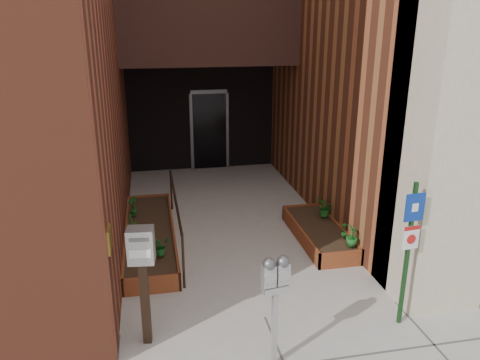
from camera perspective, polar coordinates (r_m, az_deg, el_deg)
ground at (r=6.88m, az=3.06°, el=-16.39°), size 80.00×80.00×0.00m
planter_left at (r=8.99m, az=-10.91°, el=-6.75°), size 0.90×3.60×0.30m
planter_right at (r=9.07m, az=9.57°, el=-6.45°), size 0.80×2.20×0.30m
handrail at (r=8.71m, az=-7.86°, el=-3.03°), size 0.04×3.34×0.90m
parking_meter at (r=5.48m, az=4.36°, el=-12.38°), size 0.34×0.18×1.46m
sign_post at (r=6.50m, az=19.99°, el=-6.91°), size 0.28×0.08×2.06m
payment_dropbox at (r=5.94m, az=-11.85°, el=-9.75°), size 0.35×0.28×1.61m
shrub_left_a at (r=7.87m, az=-9.68°, el=-7.92°), size 0.39×0.39×0.32m
shrub_left_b at (r=8.06m, az=-11.28°, el=-7.34°), size 0.25×0.25×0.32m
shrub_left_c at (r=8.68m, az=-13.03°, el=-5.18°), size 0.32×0.32×0.41m
shrub_left_d at (r=9.47m, az=-12.92°, el=-3.09°), size 0.29×0.29×0.41m
shrub_right_a at (r=8.26m, az=13.50°, el=-6.65°), size 0.26×0.26×0.36m
shrub_right_b at (r=8.53m, az=12.64°, el=-5.96°), size 0.22×0.22×0.31m
shrub_right_c at (r=9.35m, az=10.28°, el=-3.34°), size 0.47×0.47×0.37m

